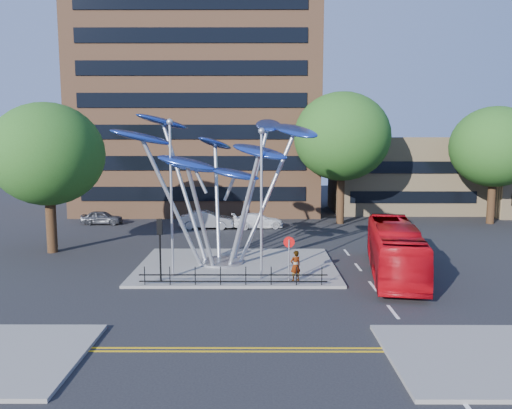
{
  "coord_description": "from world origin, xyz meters",
  "views": [
    {
      "loc": [
        0.3,
        -23.97,
        7.87
      ],
      "look_at": [
        0.2,
        4.0,
        4.16
      ],
      "focal_mm": 35.0,
      "sensor_mm": 36.0,
      "label": 1
    }
  ],
  "objects_px": {
    "leaf_sculpture": "(219,155)",
    "pedestrian": "(295,266)",
    "tree_left": "(48,154)",
    "tree_far": "(495,147)",
    "tree_right": "(342,137)",
    "parked_car_right": "(258,221)",
    "street_lamp_left": "(171,184)",
    "traffic_light_island": "(160,236)",
    "parked_car_left": "(102,218)",
    "red_bus": "(395,250)",
    "street_lamp_right": "(261,190)",
    "no_entry_sign_island": "(289,251)",
    "parked_car_mid": "(207,220)"
  },
  "relations": [
    {
      "from": "tree_left",
      "to": "parked_car_left",
      "type": "xyz_separation_m",
      "value": [
        -0.09,
        11.4,
        -6.16
      ]
    },
    {
      "from": "traffic_light_island",
      "to": "parked_car_left",
      "type": "relative_size",
      "value": 0.92
    },
    {
      "from": "tree_left",
      "to": "no_entry_sign_island",
      "type": "height_order",
      "value": "tree_left"
    },
    {
      "from": "tree_far",
      "to": "no_entry_sign_island",
      "type": "bearing_deg",
      "value": -135.75
    },
    {
      "from": "parked_car_left",
      "to": "parked_car_right",
      "type": "xyz_separation_m",
      "value": [
        14.4,
        -1.89,
        0.02
      ]
    },
    {
      "from": "parked_car_left",
      "to": "leaf_sculpture",
      "type": "bearing_deg",
      "value": -141.49
    },
    {
      "from": "leaf_sculpture",
      "to": "pedestrian",
      "type": "relative_size",
      "value": 7.53
    },
    {
      "from": "no_entry_sign_island",
      "to": "parked_car_right",
      "type": "height_order",
      "value": "no_entry_sign_island"
    },
    {
      "from": "tree_far",
      "to": "parked_car_left",
      "type": "height_order",
      "value": "tree_far"
    },
    {
      "from": "leaf_sculpture",
      "to": "street_lamp_left",
      "type": "xyz_separation_m",
      "value": [
        -2.43,
        -3.18,
        -1.52
      ]
    },
    {
      "from": "street_lamp_left",
      "to": "leaf_sculpture",
      "type": "bearing_deg",
      "value": 52.6
    },
    {
      "from": "red_bus",
      "to": "parked_car_left",
      "type": "bearing_deg",
      "value": 152.06
    },
    {
      "from": "leaf_sculpture",
      "to": "street_lamp_left",
      "type": "distance_m",
      "value": 4.28
    },
    {
      "from": "tree_far",
      "to": "parked_car_mid",
      "type": "bearing_deg",
      "value": -174.11
    },
    {
      "from": "parked_car_right",
      "to": "red_bus",
      "type": "bearing_deg",
      "value": -162.43
    },
    {
      "from": "tree_far",
      "to": "traffic_light_island",
      "type": "height_order",
      "value": "tree_far"
    },
    {
      "from": "parked_car_left",
      "to": "tree_far",
      "type": "bearing_deg",
      "value": -89.77
    },
    {
      "from": "red_bus",
      "to": "no_entry_sign_island",
      "type": "bearing_deg",
      "value": -154.7
    },
    {
      "from": "no_entry_sign_island",
      "to": "parked_car_mid",
      "type": "relative_size",
      "value": 0.52
    },
    {
      "from": "tree_right",
      "to": "parked_car_right",
      "type": "relative_size",
      "value": 2.68
    },
    {
      "from": "traffic_light_island",
      "to": "parked_car_right",
      "type": "height_order",
      "value": "traffic_light_island"
    },
    {
      "from": "tree_right",
      "to": "street_lamp_right",
      "type": "distance_m",
      "value": 20.64
    },
    {
      "from": "street_lamp_right",
      "to": "no_entry_sign_island",
      "type": "bearing_deg",
      "value": -17.87
    },
    {
      "from": "tree_right",
      "to": "tree_left",
      "type": "distance_m",
      "value": 25.09
    },
    {
      "from": "no_entry_sign_island",
      "to": "red_bus",
      "type": "relative_size",
      "value": 0.23
    },
    {
      "from": "traffic_light_island",
      "to": "pedestrian",
      "type": "bearing_deg",
      "value": 0.0
    },
    {
      "from": "leaf_sculpture",
      "to": "red_bus",
      "type": "height_order",
      "value": "leaf_sculpture"
    },
    {
      "from": "tree_left",
      "to": "leaf_sculpture",
      "type": "bearing_deg",
      "value": -15.55
    },
    {
      "from": "traffic_light_island",
      "to": "red_bus",
      "type": "relative_size",
      "value": 0.32
    },
    {
      "from": "tree_right",
      "to": "leaf_sculpture",
      "type": "relative_size",
      "value": 0.95
    },
    {
      "from": "leaf_sculpture",
      "to": "parked_car_right",
      "type": "bearing_deg",
      "value": 79.47
    },
    {
      "from": "tree_far",
      "to": "parked_car_right",
      "type": "height_order",
      "value": "tree_far"
    },
    {
      "from": "tree_left",
      "to": "tree_far",
      "type": "relative_size",
      "value": 0.95
    },
    {
      "from": "tree_right",
      "to": "tree_far",
      "type": "bearing_deg",
      "value": 0.0
    },
    {
      "from": "tree_far",
      "to": "parked_car_left",
      "type": "distance_m",
      "value": 36.67
    },
    {
      "from": "no_entry_sign_island",
      "to": "parked_car_mid",
      "type": "bearing_deg",
      "value": 110.23
    },
    {
      "from": "tree_right",
      "to": "tree_far",
      "type": "xyz_separation_m",
      "value": [
        14.0,
        0.0,
        -0.93
      ]
    },
    {
      "from": "pedestrian",
      "to": "parked_car_left",
      "type": "bearing_deg",
      "value": -74.31
    },
    {
      "from": "traffic_light_island",
      "to": "red_bus",
      "type": "height_order",
      "value": "traffic_light_island"
    },
    {
      "from": "parked_car_left",
      "to": "red_bus",
      "type": "bearing_deg",
      "value": -128.25
    },
    {
      "from": "traffic_light_island",
      "to": "parked_car_left",
      "type": "height_order",
      "value": "traffic_light_island"
    },
    {
      "from": "street_lamp_left",
      "to": "parked_car_left",
      "type": "xyz_separation_m",
      "value": [
        -9.59,
        17.9,
        -4.72
      ]
    },
    {
      "from": "street_lamp_left",
      "to": "parked_car_mid",
      "type": "height_order",
      "value": "street_lamp_left"
    },
    {
      "from": "tree_right",
      "to": "no_entry_sign_island",
      "type": "distance_m",
      "value": 21.31
    },
    {
      "from": "tree_right",
      "to": "traffic_light_island",
      "type": "xyz_separation_m",
      "value": [
        -13.0,
        -19.5,
        -5.42
      ]
    },
    {
      "from": "red_bus",
      "to": "street_lamp_right",
      "type": "bearing_deg",
      "value": -161.1
    },
    {
      "from": "no_entry_sign_island",
      "to": "leaf_sculpture",
      "type": "bearing_deg",
      "value": 134.33
    },
    {
      "from": "street_lamp_right",
      "to": "red_bus",
      "type": "xyz_separation_m",
      "value": [
        7.72,
        1.27,
        -3.6
      ]
    },
    {
      "from": "tree_far",
      "to": "street_lamp_right",
      "type": "relative_size",
      "value": 1.3
    },
    {
      "from": "traffic_light_island",
      "to": "parked_car_left",
      "type": "bearing_deg",
      "value": 115.68
    }
  ]
}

